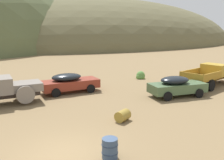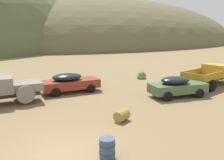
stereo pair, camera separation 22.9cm
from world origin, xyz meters
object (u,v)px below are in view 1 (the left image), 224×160
at_px(truck_mustard, 213,74).
at_px(oil_drum_foreground, 110,148).
at_px(oil_drum_tipped, 123,116).
at_px(car_weathered_green, 179,86).
at_px(car_rust_red, 72,82).

distance_m(truck_mustard, oil_drum_foreground, 16.35).
height_order(oil_drum_tipped, oil_drum_foreground, oil_drum_foreground).
bearing_deg(truck_mustard, oil_drum_foreground, -166.78).
bearing_deg(car_weathered_green, oil_drum_foreground, -137.46).
bearing_deg(oil_drum_tipped, truck_mustard, 17.34).
xyz_separation_m(car_rust_red, truck_mustard, (12.23, -3.77, 0.18)).
bearing_deg(car_rust_red, oil_drum_foreground, -100.64).
xyz_separation_m(car_rust_red, oil_drum_tipped, (0.12, -7.55, -0.51)).
bearing_deg(oil_drum_foreground, truck_mustard, 25.46).
bearing_deg(car_rust_red, oil_drum_tipped, -86.56).
relative_size(truck_mustard, oil_drum_tipped, 6.73).
height_order(car_weathered_green, oil_drum_foreground, car_weathered_green).
bearing_deg(oil_drum_tipped, car_rust_red, 90.90).
xyz_separation_m(car_weathered_green, oil_drum_tipped, (-6.49, -2.34, -0.50)).
bearing_deg(oil_drum_tipped, car_weathered_green, 19.86).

